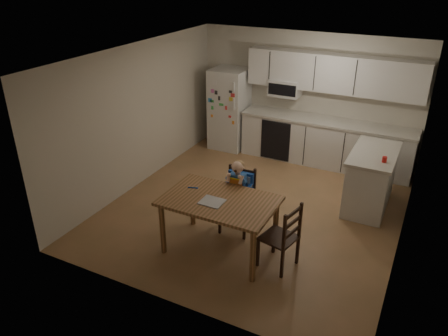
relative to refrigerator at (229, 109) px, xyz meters
name	(u,v)px	position (x,y,z in m)	size (l,w,h in m)	color
room	(270,128)	(1.55, -1.67, 0.40)	(4.52, 5.01, 2.51)	olive
refrigerator	(229,109)	(0.00, 0.00, 0.00)	(0.72, 0.70, 1.70)	silver
kitchen_run	(326,121)	(2.05, 0.09, 0.03)	(3.37, 0.62, 2.15)	silver
kitchen_island	(370,179)	(3.18, -1.24, -0.36)	(0.69, 1.31, 0.97)	silver
red_cup	(384,159)	(3.37, -1.56, 0.16)	(0.07, 0.07, 0.09)	red
dining_table	(219,206)	(1.55, -3.45, -0.14)	(1.53, 0.98, 0.82)	brown
napkin	(212,202)	(1.49, -3.56, -0.03)	(0.31, 0.27, 0.01)	#A6A6AB
toddler_spoon	(192,188)	(1.06, -3.34, -0.02)	(0.02, 0.02, 0.12)	#1D4CAE
chair_booster	(239,188)	(1.54, -2.83, -0.16)	(0.46, 0.46, 1.15)	black
chair_side	(285,234)	(2.49, -3.42, -0.31)	(0.50, 0.50, 0.95)	black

